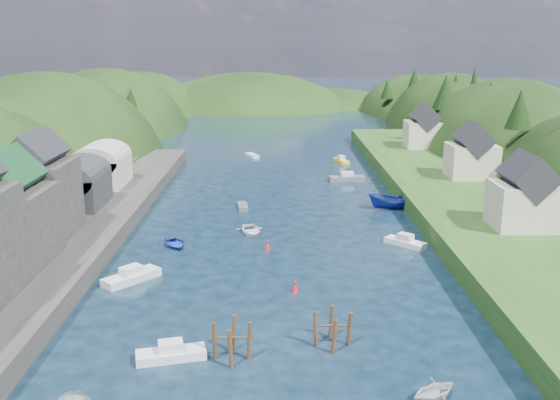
{
  "coord_description": "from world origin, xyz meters",
  "views": [
    {
      "loc": [
        -0.39,
        -44.27,
        22.67
      ],
      "look_at": [
        0.0,
        28.0,
        4.0
      ],
      "focal_mm": 40.0,
      "sensor_mm": 36.0,
      "label": 1
    }
  ],
  "objects_px": {
    "channel_buoy_near": "(295,287)",
    "piling_cluster_far": "(332,332)",
    "piling_cluster_near": "(232,344)",
    "channel_buoy_far": "(267,245)"
  },
  "relations": [
    {
      "from": "piling_cluster_near",
      "to": "piling_cluster_far",
      "type": "distance_m",
      "value": 7.78
    },
    {
      "from": "piling_cluster_near",
      "to": "channel_buoy_far",
      "type": "xyz_separation_m",
      "value": [
        2.23,
        24.58,
        -0.68
      ]
    },
    {
      "from": "channel_buoy_near",
      "to": "channel_buoy_far",
      "type": "distance_m",
      "value": 12.42
    },
    {
      "from": "piling_cluster_far",
      "to": "channel_buoy_far",
      "type": "height_order",
      "value": "piling_cluster_far"
    },
    {
      "from": "channel_buoy_near",
      "to": "piling_cluster_far",
      "type": "bearing_deg",
      "value": -76.18
    },
    {
      "from": "piling_cluster_near",
      "to": "channel_buoy_far",
      "type": "relative_size",
      "value": 3.14
    },
    {
      "from": "piling_cluster_far",
      "to": "channel_buoy_near",
      "type": "xyz_separation_m",
      "value": [
        -2.56,
        10.39,
        -0.6
      ]
    },
    {
      "from": "piling_cluster_far",
      "to": "channel_buoy_far",
      "type": "xyz_separation_m",
      "value": [
        -5.27,
        22.51,
        -0.6
      ]
    },
    {
      "from": "piling_cluster_near",
      "to": "channel_buoy_far",
      "type": "height_order",
      "value": "piling_cluster_near"
    },
    {
      "from": "channel_buoy_far",
      "to": "channel_buoy_near",
      "type": "bearing_deg",
      "value": -77.39
    }
  ]
}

